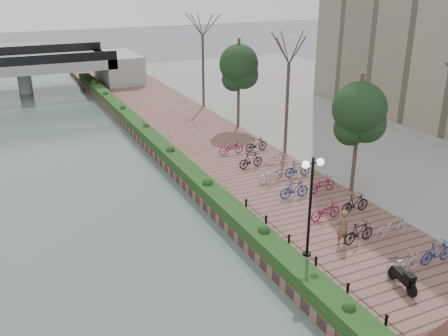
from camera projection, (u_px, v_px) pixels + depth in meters
promenade at (222, 158)px, 33.38m from camera, size 8.00×75.00×0.50m
inland_pavement at (403, 129)px, 39.72m from camera, size 24.00×75.00×0.50m
hedge at (161, 146)px, 33.94m from camera, size 1.10×56.00×0.60m
chain_fence at (331, 279)px, 19.05m from camera, size 0.10×14.10×0.70m
lamppost at (312, 185)px, 20.19m from camera, size 1.02×0.32×4.44m
motorcycle at (402, 277)px, 18.98m from camera, size 0.69×1.57×0.94m
pedestrian at (342, 228)px, 21.89m from camera, size 0.63×0.43×1.68m
bicycle_parking at (310, 188)px, 26.89m from camera, size 2.40×17.32×1.00m
street_trees at (317, 119)px, 29.65m from camera, size 3.20×37.12×6.80m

